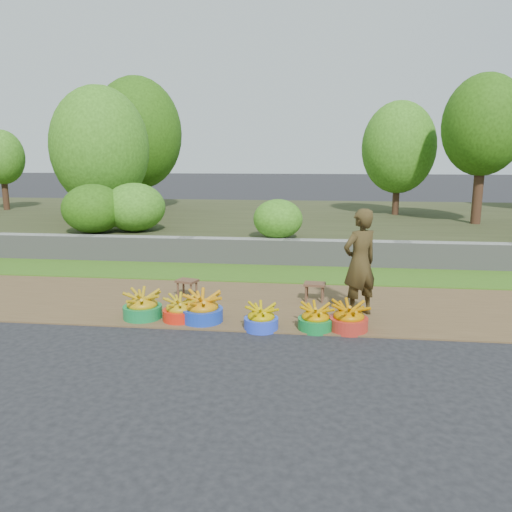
# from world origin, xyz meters

# --- Properties ---
(ground_plane) EXTENTS (120.00, 120.00, 0.00)m
(ground_plane) POSITION_xyz_m (0.00, 0.00, 0.00)
(ground_plane) COLOR black
(ground_plane) RESTS_ON ground
(dirt_shoulder) EXTENTS (80.00, 2.50, 0.02)m
(dirt_shoulder) POSITION_xyz_m (0.00, 1.25, 0.01)
(dirt_shoulder) COLOR brown
(dirt_shoulder) RESTS_ON ground
(grass_verge) EXTENTS (80.00, 1.50, 0.04)m
(grass_verge) POSITION_xyz_m (0.00, 3.25, 0.02)
(grass_verge) COLOR #3A6818
(grass_verge) RESTS_ON ground
(retaining_wall) EXTENTS (80.00, 0.35, 0.55)m
(retaining_wall) POSITION_xyz_m (0.00, 4.10, 0.28)
(retaining_wall) COLOR gray
(retaining_wall) RESTS_ON ground
(earth_bank) EXTENTS (80.00, 10.00, 0.50)m
(earth_bank) POSITION_xyz_m (0.00, 9.00, 0.25)
(earth_bank) COLOR #32371C
(earth_bank) RESTS_ON ground
(vegetation) EXTENTS (34.82, 8.62, 4.62)m
(vegetation) POSITION_xyz_m (-3.31, 8.28, 2.73)
(vegetation) COLOR #392316
(vegetation) RESTS_ON earth_bank
(basin_a) EXTENTS (0.54, 0.54, 0.40)m
(basin_a) POSITION_xyz_m (-1.88, 0.37, 0.18)
(basin_a) COLOR #147A3A
(basin_a) RESTS_ON ground
(basin_b) EXTENTS (0.47, 0.47, 0.35)m
(basin_b) POSITION_xyz_m (-1.34, 0.34, 0.16)
(basin_b) COLOR red
(basin_b) RESTS_ON ground
(basin_c) EXTENTS (0.56, 0.56, 0.42)m
(basin_c) POSITION_xyz_m (-1.02, 0.33, 0.19)
(basin_c) COLOR #183BB4
(basin_c) RESTS_ON ground
(basin_d) EXTENTS (0.45, 0.45, 0.34)m
(basin_d) POSITION_xyz_m (-0.19, 0.14, 0.15)
(basin_d) COLOR blue
(basin_d) RESTS_ON ground
(basin_e) EXTENTS (0.46, 0.46, 0.34)m
(basin_e) POSITION_xyz_m (0.51, 0.20, 0.15)
(basin_e) COLOR #127931
(basin_e) RESTS_ON ground
(basin_f) EXTENTS (0.50, 0.50, 0.38)m
(basin_f) POSITION_xyz_m (0.94, 0.23, 0.17)
(basin_f) COLOR #AF291E
(basin_f) RESTS_ON ground
(stool_left) EXTENTS (0.38, 0.33, 0.28)m
(stool_left) POSITION_xyz_m (-1.53, 1.48, 0.24)
(stool_left) COLOR brown
(stool_left) RESTS_ON dirt_shoulder
(stool_right) EXTENTS (0.35, 0.28, 0.29)m
(stool_right) POSITION_xyz_m (0.49, 1.49, 0.25)
(stool_right) COLOR brown
(stool_right) RESTS_ON dirt_shoulder
(vendor_woman) EXTENTS (0.66, 0.61, 1.52)m
(vendor_woman) POSITION_xyz_m (1.11, 0.87, 0.78)
(vendor_woman) COLOR black
(vendor_woman) RESTS_ON dirt_shoulder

